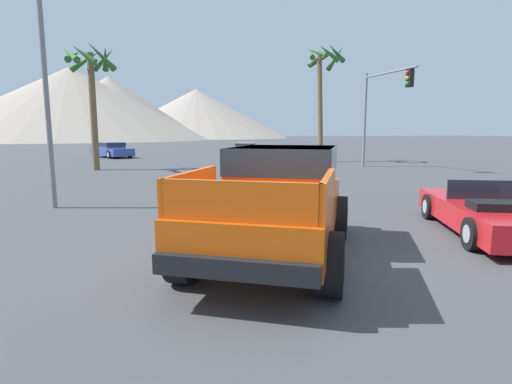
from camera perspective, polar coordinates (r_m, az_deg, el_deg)
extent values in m
plane|color=#424244|center=(6.66, 4.31, -10.13)|extent=(320.00, 320.00, 0.00)
cube|color=#CC4C0C|center=(6.79, 2.71, -2.76)|extent=(4.19, 5.05, 0.62)
cube|color=#CC4C0C|center=(7.61, 4.09, 3.65)|extent=(2.65, 2.73, 0.75)
cube|color=#1E2833|center=(7.60, 4.10, 4.66)|extent=(2.71, 2.79, 0.48)
cube|color=#CC4C0C|center=(5.71, -9.21, 0.55)|extent=(1.08, 1.64, 0.48)
cube|color=#CC4C0C|center=(5.28, 10.19, -0.13)|extent=(1.08, 1.64, 0.48)
cube|color=#CC4C0C|center=(4.55, -2.54, -1.40)|extent=(1.65, 1.08, 0.48)
cube|color=black|center=(9.16, 5.54, -1.00)|extent=(1.73, 1.17, 0.24)
cube|color=black|center=(4.57, -3.13, -10.91)|extent=(1.73, 1.17, 0.24)
cylinder|color=black|center=(8.49, -2.25, -2.97)|extent=(0.74, 0.91, 0.86)
cylinder|color=#232326|center=(8.49, -2.25, -2.97)|extent=(0.55, 0.59, 0.47)
cylinder|color=black|center=(8.18, 11.72, -3.59)|extent=(0.74, 0.91, 0.86)
cylinder|color=#232326|center=(8.18, 11.72, -3.59)|extent=(0.55, 0.59, 0.47)
cylinder|color=black|center=(5.81, -10.21, -8.59)|extent=(0.74, 0.91, 0.86)
cylinder|color=#232326|center=(5.81, -10.21, -8.59)|extent=(0.55, 0.59, 0.47)
cylinder|color=black|center=(5.35, 10.63, -10.12)|extent=(0.74, 0.91, 0.86)
cylinder|color=#232326|center=(5.35, 10.63, -10.12)|extent=(0.55, 0.59, 0.47)
cube|color=red|center=(9.76, 30.60, -2.79)|extent=(3.53, 4.66, 0.48)
cube|color=#1E2833|center=(10.12, 29.77, 0.28)|extent=(1.40, 0.73, 0.43)
cube|color=black|center=(9.03, 32.60, -1.70)|extent=(1.56, 1.18, 0.16)
cylinder|color=black|center=(10.72, 23.53, -1.93)|extent=(0.47, 0.64, 0.61)
cylinder|color=#9E9EA3|center=(10.72, 23.53, -1.93)|extent=(0.36, 0.40, 0.33)
cylinder|color=black|center=(11.32, 31.99, -2.01)|extent=(0.47, 0.64, 0.61)
cylinder|color=#9E9EA3|center=(11.32, 31.99, -2.01)|extent=(0.36, 0.40, 0.33)
cylinder|color=black|center=(8.24, 28.57, -5.29)|extent=(0.47, 0.64, 0.61)
cylinder|color=#9E9EA3|center=(8.24, 28.57, -5.29)|extent=(0.36, 0.40, 0.33)
cube|color=#334C9E|center=(35.23, -19.84, 5.45)|extent=(3.52, 4.75, 0.60)
cube|color=#334C9E|center=(35.31, -19.96, 6.31)|extent=(2.24, 2.35, 0.46)
cube|color=#1E2833|center=(35.30, -19.97, 6.40)|extent=(2.29, 2.40, 0.28)
cylinder|color=black|center=(34.38, -17.56, 5.24)|extent=(0.48, 0.69, 0.66)
cylinder|color=#9E9EA3|center=(34.38, -17.56, 5.24)|extent=(0.37, 0.43, 0.36)
cylinder|color=black|center=(33.64, -20.24, 5.04)|extent=(0.48, 0.69, 0.66)
cylinder|color=#9E9EA3|center=(33.64, -20.24, 5.04)|extent=(0.37, 0.43, 0.36)
cylinder|color=black|center=(36.83, -19.46, 5.35)|extent=(0.48, 0.69, 0.66)
cylinder|color=#9E9EA3|center=(36.83, -19.46, 5.35)|extent=(0.37, 0.43, 0.36)
cylinder|color=black|center=(36.14, -21.99, 5.16)|extent=(0.48, 0.69, 0.66)
cylinder|color=#9E9EA3|center=(36.14, -21.99, 5.16)|extent=(0.37, 0.43, 0.36)
cube|color=tan|center=(35.54, -1.41, 5.94)|extent=(3.47, 4.69, 0.58)
cube|color=tan|center=(35.41, -1.44, 6.72)|extent=(2.21, 2.32, 0.39)
cube|color=#1E2833|center=(35.41, -1.44, 6.80)|extent=(2.25, 2.37, 0.23)
cylinder|color=black|center=(37.01, -2.45, 5.80)|extent=(0.46, 0.64, 0.61)
cylinder|color=#9E9EA3|center=(37.01, -2.45, 5.80)|extent=(0.35, 0.40, 0.33)
cylinder|color=black|center=(36.77, 0.22, 5.79)|extent=(0.46, 0.64, 0.61)
cylinder|color=#9E9EA3|center=(36.77, 0.22, 5.79)|extent=(0.35, 0.40, 0.33)
cylinder|color=black|center=(34.35, -3.16, 5.58)|extent=(0.46, 0.64, 0.61)
cylinder|color=#9E9EA3|center=(34.35, -3.16, 5.58)|extent=(0.35, 0.40, 0.33)
cylinder|color=black|center=(34.11, -0.29, 5.57)|extent=(0.46, 0.64, 0.61)
cylinder|color=#9E9EA3|center=(34.11, -0.29, 5.57)|extent=(0.35, 0.40, 0.33)
cylinder|color=slate|center=(25.36, 15.27, 9.81)|extent=(0.16, 0.16, 5.57)
cylinder|color=slate|center=(23.79, 18.55, 15.90)|extent=(0.11, 4.35, 0.11)
cube|color=black|center=(22.43, 21.12, 14.95)|extent=(0.26, 0.34, 0.90)
sphere|color=red|center=(22.37, 20.85, 15.68)|extent=(0.20, 0.20, 0.20)
sphere|color=orange|center=(22.34, 20.81, 15.00)|extent=(0.20, 0.20, 0.20)
sphere|color=green|center=(22.31, 20.78, 14.31)|extent=(0.20, 0.20, 0.20)
cylinder|color=slate|center=(12.63, -28.10, 16.74)|extent=(0.14, 0.14, 8.26)
cylinder|color=brown|center=(28.94, 9.12, 11.78)|extent=(0.36, 0.94, 7.55)
cone|color=#2D6028|center=(29.67, 11.30, 18.25)|extent=(0.59, 1.87, 1.58)
cone|color=#2D6028|center=(30.11, 9.67, 18.37)|extent=(1.92, 1.34, 1.23)
cone|color=#2D6028|center=(29.79, 8.75, 18.36)|extent=(1.46, 0.40, 1.38)
cone|color=#2D6028|center=(29.07, 8.02, 18.90)|extent=(0.95, 1.53, 0.98)
cone|color=#2D6028|center=(28.43, 8.61, 19.16)|extent=(1.12, 1.65, 0.92)
cone|color=#2D6028|center=(28.36, 10.36, 18.96)|extent=(1.61, 0.42, 1.21)
cone|color=#2D6028|center=(28.57, 11.38, 18.92)|extent=(1.92, 1.29, 1.14)
cylinder|color=brown|center=(24.19, -22.21, 10.50)|extent=(0.36, 0.58, 6.38)
cone|color=#2D6028|center=(24.40, -20.72, 17.42)|extent=(0.44, 1.42, 1.31)
cone|color=#2D6028|center=(24.97, -20.92, 17.28)|extent=(1.44, 1.54, 1.26)
cone|color=#2D6028|center=(25.31, -23.15, 16.89)|extent=(1.81, 0.86, 1.44)
cone|color=#2D6028|center=(24.72, -24.59, 17.33)|extent=(0.87, 1.75, 1.03)
cone|color=#2D6028|center=(24.02, -25.09, 17.46)|extent=(1.21, 2.03, 1.20)
cone|color=#2D6028|center=(23.73, -23.43, 17.67)|extent=(1.44, 0.85, 1.16)
cone|color=#2D6028|center=(23.60, -21.22, 17.65)|extent=(1.62, 1.39, 1.44)
cone|color=gray|center=(114.92, -20.17, 11.18)|extent=(50.12, 50.12, 16.48)
cone|color=gray|center=(112.83, -24.79, 11.39)|extent=(68.58, 68.58, 18.09)
cone|color=gray|center=(133.25, -8.50, 11.00)|extent=(59.37, 59.37, 15.63)
cone|color=gray|center=(132.78, -22.80, 9.25)|extent=(40.60, 40.60, 10.09)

